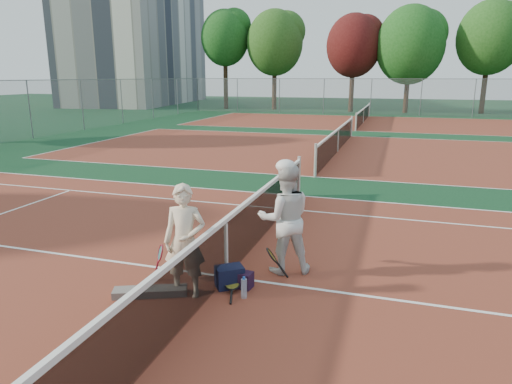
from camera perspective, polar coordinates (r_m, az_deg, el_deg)
ground at (r=7.60m, az=-3.70°, el=-10.57°), size 130.00×130.00×0.00m
court_main at (r=7.60m, az=-3.70°, el=-10.55°), size 23.77×10.97×0.01m
court_far_a at (r=20.33m, az=10.16°, el=5.02°), size 23.77×10.97×0.01m
court_far_b at (r=33.67m, az=13.24°, el=8.46°), size 23.77×10.97×0.01m
net_main at (r=7.40m, az=-3.76°, el=-6.99°), size 0.10×10.98×1.02m
net_far_a at (r=20.26m, az=10.22°, el=6.44°), size 0.10×10.98×1.02m
net_far_b at (r=33.62m, az=13.28°, el=9.31°), size 0.10×10.98×1.02m
fence_back at (r=40.54m, az=14.17°, el=11.45°), size 32.00×0.06×3.00m
apartment_block at (r=59.10m, az=-14.40°, el=18.02°), size 12.96×23.18×15.00m
player_a at (r=6.78m, az=-8.89°, el=-6.10°), size 0.69×0.53×1.70m
player_b at (r=7.51m, az=3.63°, el=-3.34°), size 1.10×1.00×1.84m
racket_red at (r=7.55m, az=-11.83°, el=-8.63°), size 0.32×0.33×0.59m
racket_black_held at (r=7.46m, az=1.95°, el=-8.91°), size 0.43×0.38×0.51m
racket_spare at (r=7.14m, az=-2.98°, el=-11.68°), size 0.43×0.65×0.14m
sports_bag_navy at (r=7.22m, az=-3.34°, el=-10.52°), size 0.51×0.48×0.33m
sports_bag_purple at (r=7.21m, az=-1.72°, el=-10.89°), size 0.34×0.25×0.25m
net_cover_canvas at (r=7.17m, az=-13.08°, el=-12.05°), size 1.10×0.66×0.11m
water_bottle at (r=6.87m, az=-1.51°, el=-11.98°), size 0.09×0.09×0.30m
tree_back_0 at (r=47.25m, az=-3.90°, el=18.61°), size 4.70×4.70×9.55m
tree_back_1 at (r=46.06m, az=2.36°, el=18.12°), size 5.40×5.40×9.42m
tree_back_maroon at (r=43.98m, az=12.12°, el=17.43°), size 4.90×4.90×8.69m
tree_back_3 at (r=43.77m, az=18.71°, el=16.99°), size 5.87×5.87×9.21m
tree_back_4 at (r=45.38m, az=27.20°, el=16.76°), size 5.42×5.42×9.49m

